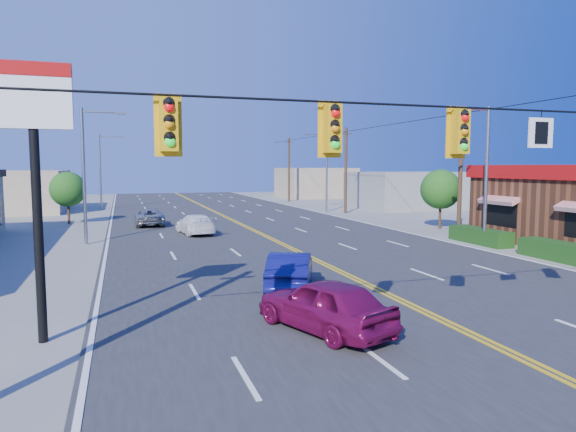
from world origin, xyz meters
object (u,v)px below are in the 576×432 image
object	(u,v)px
car_blue	(290,272)
car_white	(195,225)
signal_span	(497,155)
car_silver	(149,218)
car_magenta	(324,306)
pizza_hut_sign	(34,144)

from	to	relation	value
car_blue	car_white	size ratio (longest dim) A/B	0.93
car_blue	car_white	distance (m)	16.98
signal_span	car_blue	world-z (taller)	signal_span
car_blue	car_silver	world-z (taller)	car_blue
car_magenta	car_white	bearing A→B (deg)	-109.41
car_white	car_blue	bearing A→B (deg)	86.94
car_blue	car_white	world-z (taller)	car_blue
car_white	car_silver	size ratio (longest dim) A/B	0.99
car_white	car_silver	xyz separation A→B (m)	(-2.68, 6.23, -0.02)
signal_span	pizza_hut_sign	world-z (taller)	signal_span
pizza_hut_sign	car_blue	xyz separation A→B (m)	(7.94, 3.30, -4.48)
pizza_hut_sign	car_magenta	world-z (taller)	pizza_hut_sign
car_magenta	car_white	world-z (taller)	car_magenta
pizza_hut_sign	car_blue	world-z (taller)	pizza_hut_sign
car_magenta	car_silver	size ratio (longest dim) A/B	0.94
car_blue	car_silver	bearing A→B (deg)	-57.93
signal_span	car_blue	size ratio (longest dim) A/B	5.68
pizza_hut_sign	car_silver	xyz separation A→B (m)	(4.09, 26.47, -4.54)
signal_span	car_magenta	size ratio (longest dim) A/B	5.56
signal_span	car_magenta	world-z (taller)	signal_span
pizza_hut_sign	car_silver	world-z (taller)	pizza_hut_sign
car_white	signal_span	bearing A→B (deg)	92.60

